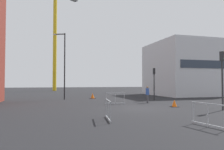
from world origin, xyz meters
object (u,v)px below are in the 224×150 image
(construction_crane, at_px, (53,22))
(traffic_light_far, at_px, (154,79))
(pedestrian_walking, at_px, (147,93))
(traffic_cone_striped, at_px, (93,96))
(streetlamp_tall, at_px, (63,61))
(traffic_light_crosswalk, at_px, (222,71))
(traffic_cone_orange, at_px, (174,104))

(construction_crane, height_order, traffic_light_far, construction_crane)
(traffic_light_far, bearing_deg, pedestrian_walking, -127.72)
(pedestrian_walking, relative_size, traffic_cone_striped, 2.43)
(traffic_cone_striped, bearing_deg, streetlamp_tall, -169.31)
(construction_crane, bearing_deg, streetlamp_tall, -87.79)
(traffic_light_far, bearing_deg, construction_crane, 108.74)
(streetlamp_tall, height_order, traffic_cone_striped, streetlamp_tall)
(construction_crane, height_order, pedestrian_walking, construction_crane)
(traffic_light_far, relative_size, traffic_cone_striped, 5.34)
(construction_crane, bearing_deg, traffic_light_far, -71.26)
(streetlamp_tall, relative_size, traffic_light_far, 2.17)
(construction_crane, bearing_deg, traffic_cone_striped, -80.21)
(construction_crane, distance_m, traffic_cone_striped, 32.66)
(construction_crane, bearing_deg, traffic_light_crosswalk, -74.24)
(traffic_light_far, height_order, traffic_light_crosswalk, traffic_light_crosswalk)
(traffic_cone_orange, bearing_deg, streetlamp_tall, 129.01)
(construction_crane, xyz_separation_m, streetlamp_tall, (1.10, -28.40, -12.35))
(pedestrian_walking, bearing_deg, traffic_light_far, 52.28)
(traffic_light_crosswalk, height_order, traffic_cone_striped, traffic_light_crosswalk)
(streetlamp_tall, height_order, traffic_light_crosswalk, streetlamp_tall)
(streetlamp_tall, relative_size, traffic_light_crosswalk, 1.85)
(construction_crane, height_order, streetlamp_tall, construction_crane)
(construction_crane, relative_size, traffic_cone_orange, 43.10)
(pedestrian_walking, distance_m, traffic_cone_orange, 3.89)
(traffic_light_far, xyz_separation_m, traffic_light_crosswalk, (0.79, -9.36, 0.38))
(streetlamp_tall, relative_size, traffic_cone_orange, 13.48)
(traffic_light_crosswalk, relative_size, pedestrian_walking, 2.57)
(streetlamp_tall, xyz_separation_m, traffic_cone_striped, (3.69, 0.70, -4.27))
(streetlamp_tall, bearing_deg, pedestrian_walking, -40.62)
(construction_crane, xyz_separation_m, traffic_light_crosswalk, (11.79, -41.78, -14.08))
(traffic_light_far, relative_size, pedestrian_walking, 2.20)
(traffic_light_crosswalk, xyz_separation_m, pedestrian_walking, (-2.87, 6.67, -1.89))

